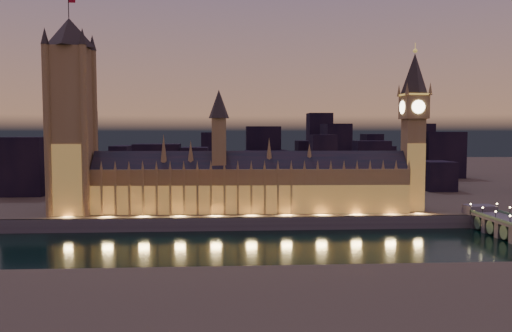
{
  "coord_description": "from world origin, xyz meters",
  "views": [
    {
      "loc": [
        -13.27,
        -256.13,
        59.79
      ],
      "look_at": [
        5.0,
        55.0,
        38.0
      ],
      "focal_mm": 35.0,
      "sensor_mm": 36.0,
      "label": 1
    }
  ],
  "objects": [
    {
      "name": "victoria_tower",
      "position": [
        -110.0,
        61.93,
        74.37
      ],
      "size": [
        31.68,
        31.68,
        133.3
      ],
      "color": "#976F44",
      "rests_on": "north_bank"
    },
    {
      "name": "city_backdrop",
      "position": [
        37.22,
        247.05,
        30.64
      ],
      "size": [
        460.85,
        215.63,
        74.18
      ],
      "color": "black",
      "rests_on": "north_bank"
    },
    {
      "name": "ground_plane",
      "position": [
        0.0,
        0.0,
        0.0
      ],
      "size": [
        2000.0,
        2000.0,
        0.0
      ],
      "primitive_type": "plane",
      "color": "black",
      "rests_on": "ground"
    },
    {
      "name": "palace_of_westminster",
      "position": [
        0.94,
        61.75,
        26.37
      ],
      "size": [
        202.0,
        25.4,
        78.0
      ],
      "color": "#976F44",
      "rests_on": "north_bank"
    },
    {
      "name": "north_bank",
      "position": [
        0.0,
        520.0,
        4.0
      ],
      "size": [
        2000.0,
        960.0,
        8.0
      ],
      "primitive_type": "cube",
      "color": "#48392E",
      "rests_on": "ground"
    },
    {
      "name": "embankment_wall",
      "position": [
        0.0,
        41.0,
        4.0
      ],
      "size": [
        2000.0,
        2.5,
        8.0
      ],
      "primitive_type": "cube",
      "color": "#47424C",
      "rests_on": "ground"
    },
    {
      "name": "elizabeth_tower",
      "position": [
        108.0,
        61.92,
        68.43
      ],
      "size": [
        18.0,
        18.0,
        108.39
      ],
      "color": "#976F44",
      "rests_on": "north_bank"
    }
  ]
}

